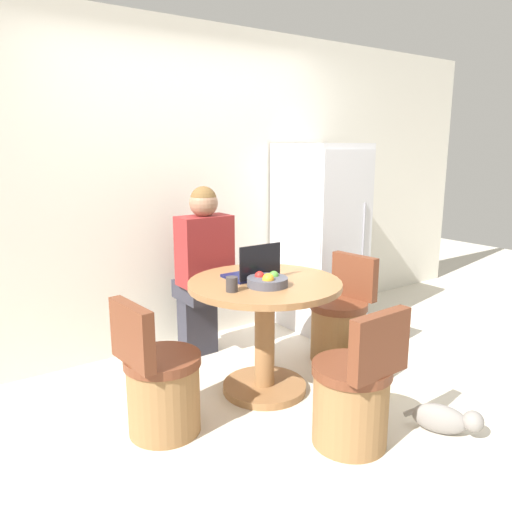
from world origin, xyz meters
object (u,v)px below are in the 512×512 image
chair_right_side (340,325)px  laptop (253,271)px  chair_near_camera (353,398)px  dining_table (265,318)px  fruit_bowl (267,281)px  cat (445,419)px  person_seated (202,265)px  refrigerator (320,237)px  handbag (370,364)px  chair_left_side (161,387)px

chair_right_side → laptop: (-0.81, 0.02, 0.54)m
chair_near_camera → dining_table: bearing=-90.0°
fruit_bowl → chair_near_camera: bearing=-83.1°
dining_table → cat: dining_table is taller
chair_right_side → person_seated: person_seated is taller
refrigerator → fruit_bowl: bearing=-145.1°
refrigerator → handbag: refrigerator is taller
handbag → dining_table: bearing=154.4°
chair_right_side → chair_left_side: 1.58m
dining_table → fruit_bowl: (-0.06, -0.10, 0.29)m
refrigerator → dining_table: size_ratio=1.65×
person_seated → cat: 1.97m
chair_left_side → fruit_bowl: (0.73, -0.04, 0.53)m
chair_near_camera → cat: size_ratio=2.02×
refrigerator → cat: (-0.64, -1.79, -0.74)m
refrigerator → chair_left_side: (-1.97, -0.82, -0.55)m
dining_table → chair_left_side: 0.82m
refrigerator → person_seated: 1.24m
chair_right_side → person_seated: bearing=-133.3°
chair_right_side → chair_left_side: bearing=-90.8°
chair_right_side → laptop: laptop is taller
person_seated → cat: (0.60, -1.76, -0.65)m
refrigerator → fruit_bowl: refrigerator is taller
person_seated → chair_right_side: bearing=142.7°
cat → chair_left_side: bearing=-154.8°
refrigerator → dining_table: refrigerator is taller
dining_table → laptop: bearing=101.5°
chair_near_camera → handbag: size_ratio=2.71×
chair_right_side → chair_left_side: same height
chair_near_camera → handbag: bearing=-146.8°
person_seated → refrigerator: bearing=-178.4°
dining_table → chair_right_side: bearing=6.1°
laptop → handbag: size_ratio=1.07×
refrigerator → cat: refrigerator is taller
laptop → cat: laptop is taller
person_seated → fruit_bowl: 0.83m
refrigerator → person_seated: (-1.24, -0.03, -0.08)m
refrigerator → chair_right_side: (-0.39, -0.68, -0.55)m
fruit_bowl → handbag: size_ratio=0.86×
chair_near_camera → chair_left_side: (-0.81, 0.73, 0.00)m
chair_near_camera → handbag: chair_near_camera is taller
laptop → chair_near_camera: bearing=93.0°
chair_left_side → cat: chair_left_side is taller
fruit_bowl → handbag: 1.03m
dining_table → handbag: (0.68, -0.33, -0.39)m
dining_table → chair_left_side: size_ratio=1.24×
chair_right_side → fruit_bowl: (-0.84, -0.19, 0.53)m
chair_left_side → laptop: laptop is taller
chair_right_side → chair_left_side: size_ratio=1.00×
chair_right_side → fruit_bowl: size_ratio=3.15×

